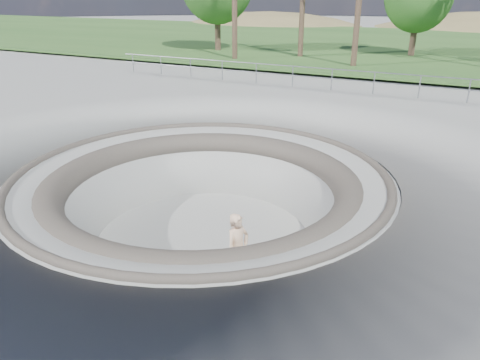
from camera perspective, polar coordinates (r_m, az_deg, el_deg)
The scene contains 7 objects.
ground at distance 12.79m, azimuth -4.71°, elevation 0.69°, with size 180.00×180.00×0.00m, color gray.
skate_bowl at distance 13.57m, azimuth -4.47°, elevation -6.52°, with size 14.00×14.00×4.10m.
grass_strip at distance 44.76m, azimuth 19.48°, elevation 15.29°, with size 180.00×36.00×0.12m.
distant_hills at distance 68.32m, azimuth 24.89°, elevation 10.34°, with size 103.20×45.00×28.60m.
safety_railing at distance 23.32m, azimuth 11.12°, elevation 11.97°, with size 25.00×0.06×1.03m.
skateboard at distance 11.49m, azimuth -0.27°, elevation -12.27°, with size 0.87×0.29×0.09m.
skater at distance 11.00m, azimuth -0.28°, elevation -8.39°, with size 0.65×0.42×1.77m, color beige.
Camera 1 is at (6.32, -10.09, 4.68)m, focal length 35.00 mm.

